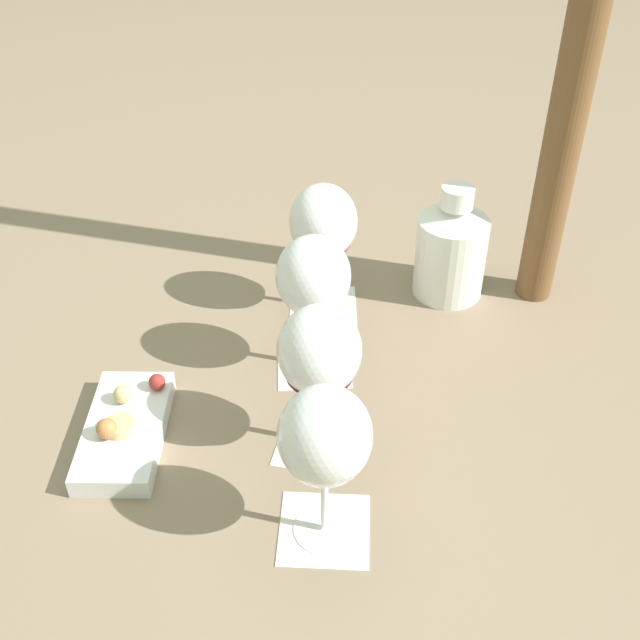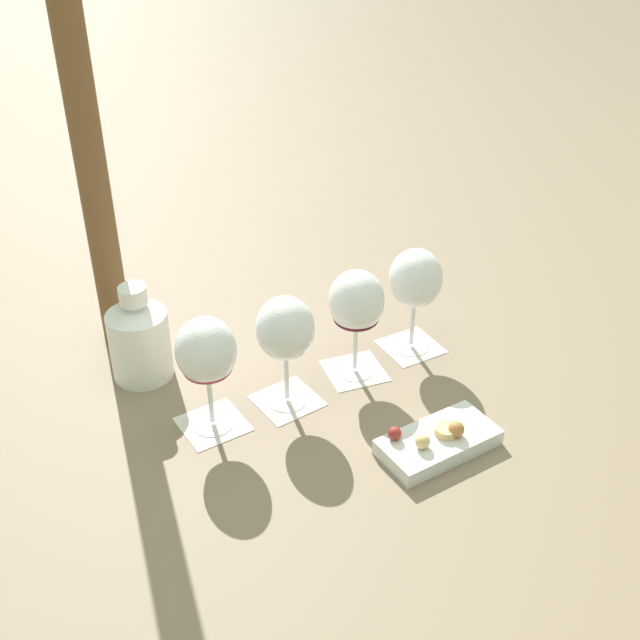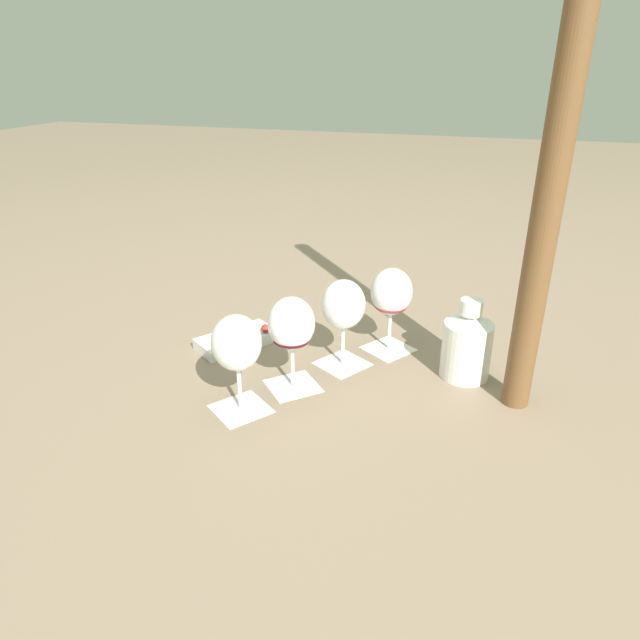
{
  "view_description": "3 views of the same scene",
  "coord_description": "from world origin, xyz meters",
  "px_view_note": "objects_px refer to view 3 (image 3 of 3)",
  "views": [
    {
      "loc": [
        0.59,
        -0.4,
        0.68
      ],
      "look_at": [
        0.0,
        -0.0,
        0.13
      ],
      "focal_mm": 45.0,
      "sensor_mm": 36.0,
      "label": 1
    },
    {
      "loc": [
        -0.96,
        -0.41,
        0.81
      ],
      "look_at": [
        0.0,
        -0.0,
        0.13
      ],
      "focal_mm": 45.0,
      "sensor_mm": 36.0,
      "label": 2
    },
    {
      "loc": [
        0.97,
        0.3,
        0.6
      ],
      "look_at": [
        0.0,
        -0.0,
        0.13
      ],
      "focal_mm": 32.0,
      "sensor_mm": 36.0,
      "label": 3
    }
  ],
  "objects_px": {
    "wine_glass_3": "(237,347)",
    "snack_dish": "(237,339)",
    "wine_glass_2": "(292,327)",
    "wine_glass_1": "(343,308)",
    "ceramic_vase": "(467,344)",
    "wine_glass_0": "(391,295)",
    "umbrella_pole": "(556,158)"
  },
  "relations": [
    {
      "from": "wine_glass_3",
      "to": "snack_dish",
      "type": "bearing_deg",
      "value": -153.73
    },
    {
      "from": "wine_glass_2",
      "to": "snack_dish",
      "type": "relative_size",
      "value": 0.97
    },
    {
      "from": "wine_glass_1",
      "to": "ceramic_vase",
      "type": "bearing_deg",
      "value": 96.57
    },
    {
      "from": "wine_glass_0",
      "to": "ceramic_vase",
      "type": "bearing_deg",
      "value": 68.08
    },
    {
      "from": "wine_glass_3",
      "to": "ceramic_vase",
      "type": "bearing_deg",
      "value": 123.04
    },
    {
      "from": "wine_glass_2",
      "to": "ceramic_vase",
      "type": "height_order",
      "value": "wine_glass_2"
    },
    {
      "from": "wine_glass_1",
      "to": "umbrella_pole",
      "type": "bearing_deg",
      "value": 82.93
    },
    {
      "from": "wine_glass_0",
      "to": "wine_glass_1",
      "type": "relative_size",
      "value": 1.0
    },
    {
      "from": "wine_glass_3",
      "to": "snack_dish",
      "type": "height_order",
      "value": "wine_glass_3"
    },
    {
      "from": "wine_glass_0",
      "to": "umbrella_pole",
      "type": "height_order",
      "value": "umbrella_pole"
    },
    {
      "from": "wine_glass_0",
      "to": "wine_glass_3",
      "type": "xyz_separation_m",
      "value": [
        0.32,
        -0.22,
        -0.0
      ]
    },
    {
      "from": "wine_glass_0",
      "to": "wine_glass_1",
      "type": "distance_m",
      "value": 0.13
    },
    {
      "from": "wine_glass_2",
      "to": "wine_glass_0",
      "type": "bearing_deg",
      "value": 144.86
    },
    {
      "from": "wine_glass_1",
      "to": "wine_glass_2",
      "type": "bearing_deg",
      "value": -31.02
    },
    {
      "from": "ceramic_vase",
      "to": "snack_dish",
      "type": "distance_m",
      "value": 0.51
    },
    {
      "from": "wine_glass_1",
      "to": "ceramic_vase",
      "type": "height_order",
      "value": "wine_glass_1"
    },
    {
      "from": "ceramic_vase",
      "to": "snack_dish",
      "type": "relative_size",
      "value": 0.86
    },
    {
      "from": "wine_glass_2",
      "to": "wine_glass_3",
      "type": "xyz_separation_m",
      "value": [
        0.11,
        -0.07,
        -0.0
      ]
    },
    {
      "from": "snack_dish",
      "to": "umbrella_pole",
      "type": "height_order",
      "value": "umbrella_pole"
    },
    {
      "from": "umbrella_pole",
      "to": "wine_glass_3",
      "type": "bearing_deg",
      "value": -69.88
    },
    {
      "from": "wine_glass_2",
      "to": "ceramic_vase",
      "type": "relative_size",
      "value": 1.12
    },
    {
      "from": "umbrella_pole",
      "to": "snack_dish",
      "type": "bearing_deg",
      "value": -95.52
    },
    {
      "from": "wine_glass_3",
      "to": "wine_glass_2",
      "type": "bearing_deg",
      "value": 148.32
    },
    {
      "from": "snack_dish",
      "to": "umbrella_pole",
      "type": "bearing_deg",
      "value": 84.48
    },
    {
      "from": "wine_glass_0",
      "to": "snack_dish",
      "type": "bearing_deg",
      "value": -76.06
    },
    {
      "from": "wine_glass_1",
      "to": "wine_glass_0",
      "type": "bearing_deg",
      "value": 140.42
    },
    {
      "from": "wine_glass_0",
      "to": "ceramic_vase",
      "type": "height_order",
      "value": "wine_glass_0"
    },
    {
      "from": "wine_glass_2",
      "to": "wine_glass_3",
      "type": "relative_size",
      "value": 1.0
    },
    {
      "from": "ceramic_vase",
      "to": "umbrella_pole",
      "type": "distance_m",
      "value": 0.4
    },
    {
      "from": "wine_glass_2",
      "to": "ceramic_vase",
      "type": "xyz_separation_m",
      "value": [
        -0.15,
        0.32,
        -0.06
      ]
    },
    {
      "from": "snack_dish",
      "to": "wine_glass_1",
      "type": "bearing_deg",
      "value": 86.66
    },
    {
      "from": "wine_glass_1",
      "to": "wine_glass_3",
      "type": "bearing_deg",
      "value": -31.34
    }
  ]
}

